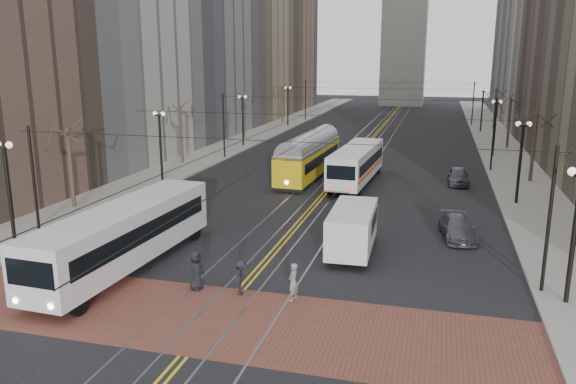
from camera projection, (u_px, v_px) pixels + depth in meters
The scene contains 20 objects.
ground at pixel (249, 281), 26.06m from camera, with size 260.00×260.00×0.00m, color black.
sidewalk_left at pixel (252, 137), 72.07m from camera, with size 5.00×140.00×0.15m, color gray.
sidewalk_right at pixel (499, 147), 64.51m from camera, with size 5.00×140.00×0.15m, color gray.
crosswalk_band at pixel (216, 319), 22.31m from camera, with size 25.00×6.00×0.01m, color brown.
streetcar_rails at pixel (369, 142), 68.31m from camera, with size 4.80×130.00×0.02m, color gray.
centre_lines at pixel (369, 142), 68.31m from camera, with size 0.42×130.00×0.01m, color gold.
building_left_mid at pixel (175, 2), 71.69m from camera, with size 16.00×20.00×34.00m, color slate.
building_left_far at pixel (267, 4), 108.54m from camera, with size 16.00×20.00×40.00m, color brown.
lamp_posts at pixel (348, 138), 52.40m from camera, with size 27.60×57.20×5.60m.
street_trees at pixel (358, 129), 58.50m from camera, with size 31.68×53.28×5.60m.
trolley_wires at pixel (358, 120), 57.88m from camera, with size 25.96×120.00×6.60m.
transit_bus at pixel (125, 238), 27.29m from camera, with size 2.60×12.50×3.13m, color silver.
streetcar at pixel (309, 160), 48.22m from camera, with size 2.39×12.86×3.03m, color gold.
rear_bus at pixel (356, 165), 45.90m from camera, with size 2.48×11.41×2.98m, color silver.
cargo_van at pixel (352, 231), 29.45m from camera, with size 2.13×5.54×2.45m, color silver.
sedan_grey at pixel (458, 176), 45.70m from camera, with size 1.62×4.04×1.38m, color #43464B.
sedan_parked at pixel (457, 228), 32.11m from camera, with size 1.73×4.25×1.23m, color #42444A.
pedestrian_a at pixel (196, 270), 24.93m from camera, with size 0.88×0.57×1.79m, color black.
pedestrian_b at pixel (293, 282), 23.82m from camera, with size 0.61×0.40×1.66m, color slate.
pedestrian_d at pixel (241, 277), 24.43m from camera, with size 1.02×0.58×1.58m, color black.
Camera 1 is at (8.09, -23.05, 10.15)m, focal length 35.00 mm.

